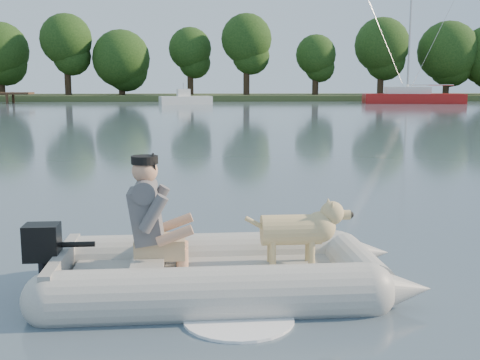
{
  "coord_description": "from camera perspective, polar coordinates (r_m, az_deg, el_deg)",
  "views": [
    {
      "loc": [
        -0.3,
        -5.8,
        2.07
      ],
      "look_at": [
        0.1,
        2.19,
        0.75
      ],
      "focal_mm": 45.0,
      "sensor_mm": 36.0,
      "label": 1
    }
  ],
  "objects": [
    {
      "name": "water",
      "position": [
        6.16,
        0.09,
        -10.24
      ],
      "size": [
        160.0,
        160.0,
        0.0
      ],
      "primitive_type": "plane",
      "color": "slate",
      "rests_on": "ground"
    },
    {
      "name": "shore_bank",
      "position": [
        67.82,
        -2.64,
        7.81
      ],
      "size": [
        160.0,
        12.0,
        0.7
      ],
      "primitive_type": "cube",
      "color": "#47512D",
      "rests_on": "water"
    },
    {
      "name": "treeline",
      "position": [
        67.01,
        -1.39,
        12.2
      ],
      "size": [
        75.85,
        7.35,
        9.27
      ],
      "color": "#332316",
      "rests_on": "shore_bank"
    },
    {
      "name": "dinghy",
      "position": [
        5.92,
        -1.56,
        -4.76
      ],
      "size": [
        4.76,
        3.08,
        1.45
      ],
      "primitive_type": null,
      "rotation": [
        0.0,
        0.0,
        0.04
      ],
      "color": "#A0A09B",
      "rests_on": "water"
    },
    {
      "name": "man",
      "position": [
        5.93,
        -8.7,
        -2.94
      ],
      "size": [
        0.79,
        0.68,
        1.13
      ],
      "primitive_type": null,
      "rotation": [
        0.0,
        0.0,
        0.04
      ],
      "color": "#57575B",
      "rests_on": "dinghy"
    },
    {
      "name": "dog",
      "position": [
        6.07,
        4.86,
        -5.22
      ],
      "size": [
        0.99,
        0.39,
        0.65
      ],
      "primitive_type": null,
      "rotation": [
        0.0,
        0.0,
        0.04
      ],
      "color": "tan",
      "rests_on": "dinghy"
    },
    {
      "name": "outboard_motor",
      "position": [
        6.15,
        -18.15,
        -7.57
      ],
      "size": [
        0.45,
        0.32,
        0.83
      ],
      "primitive_type": null,
      "rotation": [
        0.0,
        0.0,
        0.04
      ],
      "color": "black",
      "rests_on": "dinghy"
    },
    {
      "name": "motorboat",
      "position": [
        54.56,
        -5.19,
        8.11
      ],
      "size": [
        5.06,
        2.89,
        2.02
      ],
      "primitive_type": null,
      "rotation": [
        0.0,
        0.0,
        0.23
      ],
      "color": "white",
      "rests_on": "water"
    },
    {
      "name": "sailboat",
      "position": [
        59.07,
        16.01,
        7.53
      ],
      "size": [
        9.42,
        3.83,
        12.59
      ],
      "rotation": [
        0.0,
        0.0,
        -0.12
      ],
      "color": "#9E1312",
      "rests_on": "water"
    }
  ]
}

